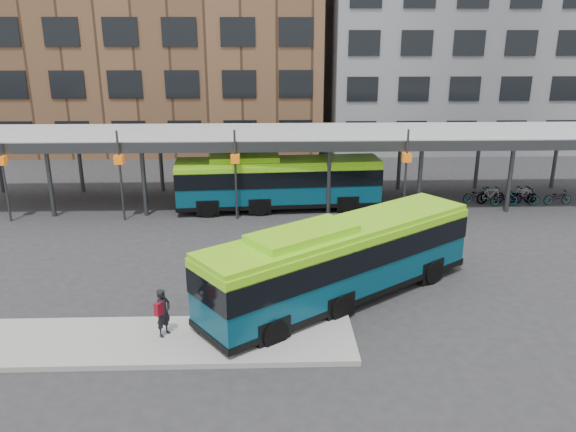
# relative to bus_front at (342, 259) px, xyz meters

# --- Properties ---
(ground) EXTENTS (120.00, 120.00, 0.00)m
(ground) POSITION_rel_bus_front_xyz_m (-1.42, 0.04, -1.66)
(ground) COLOR #28282B
(ground) RESTS_ON ground
(boarding_island) EXTENTS (14.00, 3.00, 0.18)m
(boarding_island) POSITION_rel_bus_front_xyz_m (-6.92, -2.96, -1.57)
(boarding_island) COLOR gray
(boarding_island) RESTS_ON ground
(canopy) EXTENTS (40.00, 6.53, 4.80)m
(canopy) POSITION_rel_bus_front_xyz_m (-1.48, 12.91, 2.25)
(canopy) COLOR #999B9E
(canopy) RESTS_ON ground
(building_brick) EXTENTS (26.00, 14.00, 22.00)m
(building_brick) POSITION_rel_bus_front_xyz_m (-11.42, 32.04, 9.34)
(building_brick) COLOR brown
(building_brick) RESTS_ON ground
(building_grey) EXTENTS (24.00, 14.00, 20.00)m
(building_grey) POSITION_rel_bus_front_xyz_m (14.58, 32.04, 8.34)
(building_grey) COLOR slate
(building_grey) RESTS_ON ground
(bus_front) EXTENTS (10.76, 8.76, 3.18)m
(bus_front) POSITION_rel_bus_front_xyz_m (0.00, 0.00, 0.00)
(bus_front) COLOR #073D52
(bus_front) RESTS_ON ground
(bus_rear) EXTENTS (11.48, 3.17, 3.13)m
(bus_rear) POSITION_rel_bus_front_xyz_m (-2.19, 11.50, -0.03)
(bus_rear) COLOR #073D52
(bus_rear) RESTS_ON ground
(pedestrian) EXTENTS (0.63, 0.70, 1.61)m
(pedestrian) POSITION_rel_bus_front_xyz_m (-6.09, -2.71, -0.66)
(pedestrian) COLOR black
(pedestrian) RESTS_ON boarding_island
(bike_rack) EXTENTS (6.35, 1.49, 1.05)m
(bike_rack) POSITION_rel_bus_front_xyz_m (11.58, 12.00, -1.18)
(bike_rack) COLOR slate
(bike_rack) RESTS_ON ground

